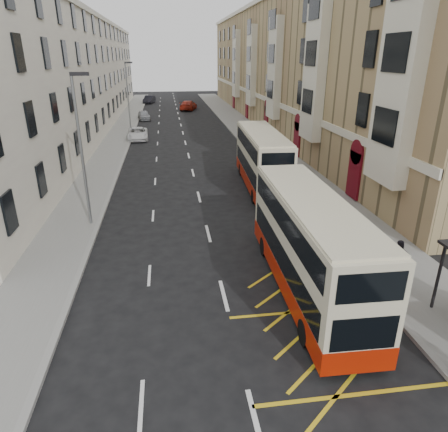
{
  "coord_description": "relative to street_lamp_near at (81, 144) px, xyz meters",
  "views": [
    {
      "loc": [
        -1.9,
        -9.44,
        8.93
      ],
      "look_at": [
        0.45,
        7.1,
        2.15
      ],
      "focal_mm": 32.0,
      "sensor_mm": 36.0,
      "label": 1
    }
  ],
  "objects": [
    {
      "name": "ground",
      "position": [
        6.35,
        -12.0,
        -4.64
      ],
      "size": [
        200.0,
        200.0,
        0.0
      ],
      "primitive_type": "plane",
      "color": "black",
      "rests_on": "ground"
    },
    {
      "name": "pavement_right",
      "position": [
        14.35,
        18.0,
        -4.56
      ],
      "size": [
        4.0,
        120.0,
        0.15
      ],
      "primitive_type": "cube",
      "color": "slate",
      "rests_on": "ground"
    },
    {
      "name": "pavement_left",
      "position": [
        -1.15,
        18.0,
        -4.56
      ],
      "size": [
        3.0,
        120.0,
        0.15
      ],
      "primitive_type": "cube",
      "color": "slate",
      "rests_on": "ground"
    },
    {
      "name": "kerb_right",
      "position": [
        12.35,
        18.0,
        -4.56
      ],
      "size": [
        0.25,
        120.0,
        0.15
      ],
      "primitive_type": "cube",
      "color": "gray",
      "rests_on": "ground"
    },
    {
      "name": "kerb_left",
      "position": [
        0.35,
        18.0,
        -4.56
      ],
      "size": [
        0.25,
        120.0,
        0.15
      ],
      "primitive_type": "cube",
      "color": "gray",
      "rests_on": "ground"
    },
    {
      "name": "road_markings",
      "position": [
        6.35,
        33.0,
        -4.63
      ],
      "size": [
        10.0,
        110.0,
        0.01
      ],
      "primitive_type": null,
      "color": "silver",
      "rests_on": "ground"
    },
    {
      "name": "terrace_right",
      "position": [
        21.23,
        33.38,
        2.88
      ],
      "size": [
        10.75,
        79.0,
        15.25
      ],
      "color": "#9E8A5C",
      "rests_on": "ground"
    },
    {
      "name": "terrace_left",
      "position": [
        -7.08,
        33.5,
        1.88
      ],
      "size": [
        9.18,
        79.0,
        13.25
      ],
      "color": "silver",
      "rests_on": "ground"
    },
    {
      "name": "guard_railing",
      "position": [
        12.6,
        -6.25,
        -3.78
      ],
      "size": [
        0.06,
        6.56,
        1.01
      ],
      "color": "red",
      "rests_on": "pavement_right"
    },
    {
      "name": "street_lamp_near",
      "position": [
        0.0,
        0.0,
        0.0
      ],
      "size": [
        0.93,
        0.18,
        8.0
      ],
      "color": "slate",
      "rests_on": "pavement_left"
    },
    {
      "name": "street_lamp_far",
      "position": [
        0.0,
        30.0,
        0.0
      ],
      "size": [
        0.93,
        0.18,
        8.0
      ],
      "color": "slate",
      "rests_on": "pavement_left"
    },
    {
      "name": "double_decker_front",
      "position": [
        9.69,
        -8.06,
        -2.61
      ],
      "size": [
        2.52,
        10.04,
        3.99
      ],
      "rotation": [
        0.0,
        0.0,
        -0.02
      ],
      "color": "beige",
      "rests_on": "ground"
    },
    {
      "name": "double_decker_rear",
      "position": [
        10.96,
        5.46,
        -2.59
      ],
      "size": [
        2.8,
        10.18,
        4.02
      ],
      "rotation": [
        0.0,
        0.0,
        -0.05
      ],
      "color": "beige",
      "rests_on": "ground"
    },
    {
      "name": "pedestrian_far",
      "position": [
        13.51,
        -8.21,
        -3.54
      ],
      "size": [
        1.18,
        0.7,
        1.89
      ],
      "primitive_type": "imported",
      "rotation": [
        0.0,
        0.0,
        2.91
      ],
      "color": "black",
      "rests_on": "pavement_right"
    },
    {
      "name": "white_van",
      "position": [
        1.15,
        24.51,
        -3.97
      ],
      "size": [
        2.41,
        4.87,
        1.33
      ],
      "primitive_type": "imported",
      "rotation": [
        0.0,
        0.0,
        0.04
      ],
      "color": "silver",
      "rests_on": "ground"
    },
    {
      "name": "car_silver",
      "position": [
        1.22,
        39.2,
        -3.96
      ],
      "size": [
        2.19,
        4.17,
        1.35
      ],
      "primitive_type": "imported",
      "rotation": [
        0.0,
        0.0,
        0.16
      ],
      "color": "#929599",
      "rests_on": "ground"
    },
    {
      "name": "car_dark",
      "position": [
        1.29,
        60.96,
        -3.89
      ],
      "size": [
        2.43,
        4.76,
        1.5
      ],
      "primitive_type": "imported",
      "rotation": [
        0.0,
        0.0,
        -0.2
      ],
      "color": "black",
      "rests_on": "ground"
    },
    {
      "name": "car_red",
      "position": [
        8.3,
        49.69,
        -3.84
      ],
      "size": [
        3.59,
        5.87,
        1.59
      ],
      "primitive_type": "imported",
      "rotation": [
        0.0,
        0.0,
        2.88
      ],
      "color": "#A52514",
      "rests_on": "ground"
    }
  ]
}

